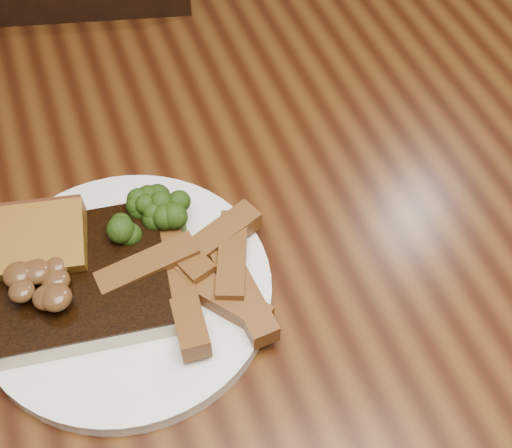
{
  "coord_description": "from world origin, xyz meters",
  "views": [
    {
      "loc": [
        -0.13,
        -0.35,
        1.3
      ],
      "look_at": [
        0.01,
        0.02,
        0.78
      ],
      "focal_mm": 50.0,
      "sensor_mm": 36.0,
      "label": 1
    }
  ],
  "objects_px": {
    "dining_table": "(254,311)",
    "garlic_bread": "(23,258)",
    "steak": "(66,283)",
    "potato_wedges": "(198,273)",
    "plate": "(126,292)",
    "chair_far": "(84,127)"
  },
  "relations": [
    {
      "from": "plate",
      "to": "steak",
      "type": "distance_m",
      "value": 0.05
    },
    {
      "from": "chair_far",
      "to": "potato_wedges",
      "type": "height_order",
      "value": "chair_far"
    },
    {
      "from": "garlic_bread",
      "to": "steak",
      "type": "bearing_deg",
      "value": -40.75
    },
    {
      "from": "steak",
      "to": "garlic_bread",
      "type": "bearing_deg",
      "value": 134.85
    },
    {
      "from": "dining_table",
      "to": "steak",
      "type": "relative_size",
      "value": 9.18
    },
    {
      "from": "plate",
      "to": "garlic_bread",
      "type": "relative_size",
      "value": 2.19
    },
    {
      "from": "dining_table",
      "to": "plate",
      "type": "distance_m",
      "value": 0.16
    },
    {
      "from": "dining_table",
      "to": "steak",
      "type": "distance_m",
      "value": 0.21
    },
    {
      "from": "dining_table",
      "to": "garlic_bread",
      "type": "height_order",
      "value": "garlic_bread"
    },
    {
      "from": "plate",
      "to": "potato_wedges",
      "type": "bearing_deg",
      "value": -13.03
    },
    {
      "from": "garlic_bread",
      "to": "potato_wedges",
      "type": "relative_size",
      "value": 0.98
    },
    {
      "from": "chair_far",
      "to": "garlic_bread",
      "type": "distance_m",
      "value": 0.59
    },
    {
      "from": "potato_wedges",
      "to": "dining_table",
      "type": "bearing_deg",
      "value": 11.0
    },
    {
      "from": "garlic_bread",
      "to": "potato_wedges",
      "type": "bearing_deg",
      "value": -14.33
    },
    {
      "from": "steak",
      "to": "garlic_bread",
      "type": "xyz_separation_m",
      "value": [
        -0.03,
        0.04,
        0.0
      ]
    },
    {
      "from": "chair_far",
      "to": "potato_wedges",
      "type": "xyz_separation_m",
      "value": [
        0.05,
        -0.55,
        0.32
      ]
    },
    {
      "from": "chair_far",
      "to": "plate",
      "type": "distance_m",
      "value": 0.62
    },
    {
      "from": "dining_table",
      "to": "chair_far",
      "type": "height_order",
      "value": "chair_far"
    },
    {
      "from": "steak",
      "to": "potato_wedges",
      "type": "height_order",
      "value": "steak"
    },
    {
      "from": "dining_table",
      "to": "steak",
      "type": "height_order",
      "value": "steak"
    },
    {
      "from": "dining_table",
      "to": "chair_far",
      "type": "relative_size",
      "value": 1.93
    },
    {
      "from": "steak",
      "to": "chair_far",
      "type": "bearing_deg",
      "value": 90.53
    }
  ]
}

